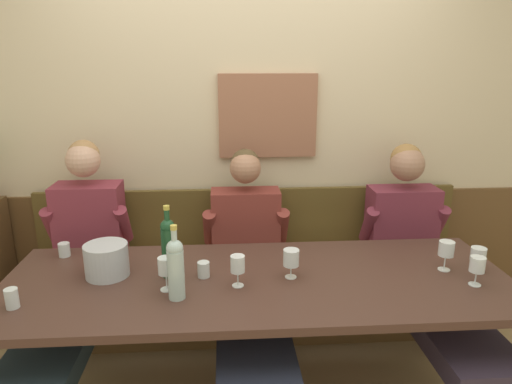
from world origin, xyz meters
name	(u,v)px	position (x,y,z in m)	size (l,w,h in m)	color
room_wall_back	(248,118)	(0.00, 1.09, 1.40)	(6.80, 0.12, 2.80)	beige
wood_wainscot_panel	(248,255)	(0.00, 1.04, 0.45)	(6.80, 0.03, 0.90)	brown
wall_bench	(250,291)	(0.00, 0.83, 0.28)	(2.80, 0.42, 0.94)	brown
dining_table	(258,291)	(0.00, 0.11, 0.66)	(2.50, 0.90, 0.73)	#452C24
person_right_seat	(75,272)	(-0.99, 0.45, 0.63)	(0.51, 1.33, 1.31)	#282E3C
person_center_right_seat	(249,278)	(-0.03, 0.41, 0.59)	(0.53, 1.32, 1.24)	#2A2A3F
person_center_left_seat	(423,267)	(0.99, 0.43, 0.61)	(0.54, 1.33, 1.26)	#332D41
ice_bucket	(107,260)	(-0.75, 0.20, 0.81)	(0.21, 0.21, 0.16)	#B2B9C2
wine_bottle_green_tall	(168,246)	(-0.44, 0.16, 0.89)	(0.07, 0.07, 0.37)	#194325
wine_bottle_amber_mid	(176,267)	(-0.38, -0.06, 0.88)	(0.08, 0.08, 0.35)	#AFC8C4
wine_glass_mid_left	(477,265)	(1.03, -0.03, 0.83)	(0.07, 0.07, 0.14)	silver
wine_glass_near_bucket	(478,255)	(1.11, 0.12, 0.82)	(0.08, 0.08, 0.13)	silver
wine_glass_center_front	(166,267)	(-0.44, 0.02, 0.85)	(0.07, 0.07, 0.16)	silver
wine_glass_center_rear	(446,249)	(0.96, 0.14, 0.84)	(0.08, 0.08, 0.16)	silver
wine_glass_by_bottle	(291,259)	(0.16, 0.11, 0.83)	(0.08, 0.08, 0.15)	silver
wine_glass_left_end	(238,265)	(-0.10, 0.04, 0.84)	(0.07, 0.07, 0.15)	silver
water_tumbler_right	(12,298)	(-1.08, -0.09, 0.78)	(0.06, 0.06, 0.09)	silver
water_tumbler_center	(64,250)	(-1.04, 0.45, 0.77)	(0.06, 0.06, 0.08)	silver
water_tumbler_left	(204,269)	(-0.27, 0.15, 0.77)	(0.06, 0.06, 0.08)	silver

